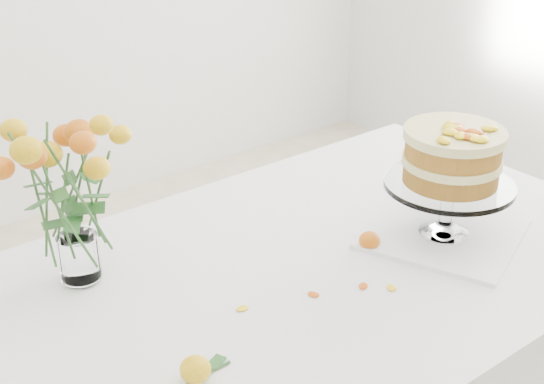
{
  "coord_description": "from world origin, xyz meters",
  "views": [
    {
      "loc": [
        -0.97,
        -1.04,
        1.61
      ],
      "look_at": [
        -0.09,
        0.07,
        0.91
      ],
      "focal_mm": 50.0,
      "sensor_mm": 36.0,
      "label": 1
    }
  ],
  "objects": [
    {
      "name": "stray_petal_c",
      "position": [
        0.02,
        -0.18,
        0.76
      ],
      "size": [
        0.03,
        0.02,
        0.0
      ],
      "primitive_type": "ellipsoid",
      "color": "yellow",
      "rests_on": "table"
    },
    {
      "name": "stray_petal_b",
      "position": [
        -0.02,
        -0.14,
        0.76
      ],
      "size": [
        0.03,
        0.02,
        0.0
      ],
      "primitive_type": "ellipsoid",
      "color": "yellow",
      "rests_on": "table"
    },
    {
      "name": "stray_petal_a",
      "position": [
        -0.12,
        -0.1,
        0.76
      ],
      "size": [
        0.03,
        0.02,
        0.0
      ],
      "primitive_type": "ellipsoid",
      "color": "yellow",
      "rests_on": "table"
    },
    {
      "name": "loose_rose_far",
      "position": [
        0.1,
        -0.04,
        0.78
      ],
      "size": [
        0.08,
        0.05,
        0.04
      ],
      "rotation": [
        0.0,
        0.0,
        -0.27
      ],
      "color": "#C96709",
      "rests_on": "table"
    },
    {
      "name": "loose_rose_near",
      "position": [
        -0.44,
        -0.17,
        0.78
      ],
      "size": [
        0.1,
        0.05,
        0.05
      ],
      "rotation": [
        0.0,
        0.0,
        -0.01
      ],
      "color": "yellow",
      "rests_on": "table"
    },
    {
      "name": "stray_petal_d",
      "position": [
        -0.26,
        -0.05,
        0.76
      ],
      "size": [
        0.03,
        0.02,
        0.0
      ],
      "primitive_type": "ellipsoid",
      "color": "yellow",
      "rests_on": "table"
    },
    {
      "name": "cake_stand",
      "position": [
        0.27,
        -0.1,
        0.94
      ],
      "size": [
        0.29,
        0.29,
        0.26
      ],
      "rotation": [
        0.0,
        0.0,
        -0.04
      ],
      "color": "white",
      "rests_on": "napkin"
    },
    {
      "name": "napkin",
      "position": [
        0.27,
        -0.1,
        0.76
      ],
      "size": [
        0.42,
        0.42,
        0.01
      ],
      "primitive_type": "cube",
      "rotation": [
        0.0,
        0.0,
        0.38
      ],
      "color": "white",
      "rests_on": "table"
    },
    {
      "name": "table",
      "position": [
        0.0,
        0.0,
        0.67
      ],
      "size": [
        1.43,
        0.93,
        0.76
      ],
      "color": "tan",
      "rests_on": "ground"
    },
    {
      "name": "rose_vase",
      "position": [
        -0.46,
        0.24,
        1.0
      ],
      "size": [
        0.27,
        0.27,
        0.42
      ],
      "rotation": [
        0.0,
        0.0,
        0.0
      ],
      "color": "white",
      "rests_on": "table"
    }
  ]
}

